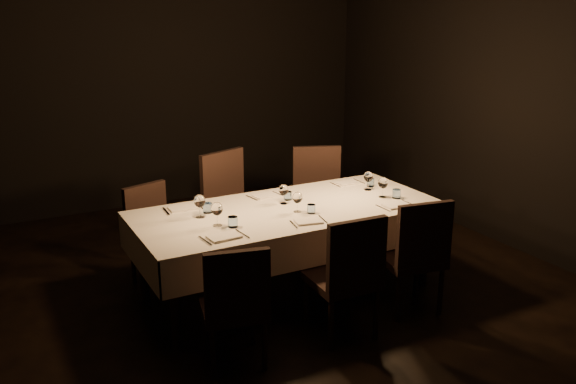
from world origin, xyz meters
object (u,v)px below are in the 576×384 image
chair_near_left (235,301)px  chair_far_right (318,194)px  chair_near_right (415,251)px  chair_far_center (233,204)px  chair_near_center (348,272)px  chair_far_left (153,229)px  dining_table (288,217)px

chair_near_left → chair_far_right: size_ratio=0.88×
chair_near_right → chair_far_center: size_ratio=0.90×
chair_near_right → chair_near_left: bearing=11.5°
chair_near_right → chair_near_center: bearing=16.4°
chair_far_right → chair_near_left: bearing=-112.7°
chair_near_right → chair_far_right: 1.59m
chair_near_center → chair_far_left: chair_near_center is taller
chair_far_center → chair_near_right: bearing=-82.2°
dining_table → chair_near_center: size_ratio=2.63×
dining_table → chair_near_right: (0.71, -0.77, -0.16)m
dining_table → chair_far_left: bearing=139.6°
chair_near_center → chair_far_right: bearing=-111.8°
chair_near_left → chair_far_center: 1.84m
dining_table → chair_near_left: (-0.84, -0.83, -0.19)m
chair_far_left → chair_far_right: size_ratio=0.86×
chair_near_right → chair_far_right: chair_far_right is taller
chair_near_left → chair_far_left: (-0.09, 1.62, -0.01)m
chair_near_center → chair_near_right: (0.69, 0.09, -0.00)m
chair_far_left → chair_far_center: 0.80m
chair_far_left → chair_far_right: chair_far_right is taller
dining_table → chair_near_center: 0.87m
chair_near_right → chair_far_right: bearing=-83.1°
chair_far_left → chair_far_right: (1.70, 0.03, 0.07)m
chair_near_left → chair_near_center: bearing=-169.1°
dining_table → chair_far_right: 1.14m
chair_near_center → chair_far_right: size_ratio=0.95×
chair_near_right → dining_table: bearing=-38.0°
chair_far_right → chair_far_left: bearing=-157.2°
chair_near_center → chair_far_center: (-0.16, 1.72, 0.05)m
chair_near_center → chair_near_right: chair_near_center is taller
chair_near_right → chair_far_center: (-0.85, 1.64, 0.05)m
chair_near_left → chair_far_center: chair_far_center is taller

